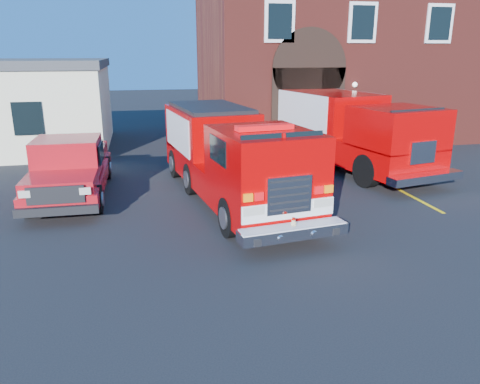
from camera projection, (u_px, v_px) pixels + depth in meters
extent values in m
plane|color=black|center=(231.00, 224.00, 13.35)|extent=(100.00, 100.00, 0.00)
cube|color=yellow|center=(416.00, 199.00, 15.60)|extent=(0.12, 3.00, 0.01)
cube|color=yellow|center=(373.00, 176.00, 18.41)|extent=(0.12, 3.00, 0.01)
cube|color=yellow|center=(342.00, 160.00, 21.22)|extent=(0.12, 3.00, 0.01)
cube|color=maroon|center=(336.00, 64.00, 27.12)|extent=(15.00, 10.00, 8.00)
cube|color=black|center=(308.00, 111.00, 22.29)|extent=(3.60, 0.12, 4.00)
cylinder|color=black|center=(309.00, 68.00, 21.72)|extent=(3.60, 0.12, 3.60)
cube|color=black|center=(280.00, 21.00, 20.81)|extent=(1.40, 0.10, 1.80)
cube|color=black|center=(363.00, 23.00, 21.61)|extent=(1.40, 0.10, 1.80)
cube|color=black|center=(440.00, 24.00, 22.42)|extent=(1.40, 0.10, 1.80)
cube|color=#E8E4C4|center=(2.00, 109.00, 23.13)|extent=(10.00, 8.00, 4.00)
cube|color=black|center=(28.00, 118.00, 19.76)|extent=(1.20, 0.10, 1.40)
cylinder|color=black|center=(230.00, 217.00, 12.28)|extent=(0.48, 1.11, 1.07)
cylinder|color=black|center=(303.00, 208.00, 12.98)|extent=(0.48, 1.11, 1.07)
cube|color=#AE0203|center=(230.00, 175.00, 15.37)|extent=(3.60, 9.04, 0.88)
cube|color=#AE0203|center=(210.00, 130.00, 17.06)|extent=(3.00, 4.59, 1.56)
cube|color=#AE0203|center=(264.00, 158.00, 12.48)|extent=(2.84, 3.43, 1.47)
cube|color=black|center=(284.00, 152.00, 11.26)|extent=(2.14, 0.37, 0.92)
cube|color=red|center=(265.00, 127.00, 12.24)|extent=(1.59, 0.54, 0.14)
cube|color=white|center=(289.00, 210.00, 11.33)|extent=(2.43, 0.39, 0.43)
cube|color=silver|center=(289.00, 195.00, 11.21)|extent=(1.17, 0.22, 0.92)
cube|color=silver|center=(293.00, 232.00, 11.22)|extent=(2.78, 0.90, 0.27)
cube|color=#B7B7BF|center=(177.00, 132.00, 16.66)|extent=(0.51, 3.49, 1.27)
cube|color=#B7B7BF|center=(242.00, 129.00, 17.47)|extent=(0.51, 3.49, 1.27)
sphere|color=tan|center=(293.00, 224.00, 11.16)|extent=(0.14, 0.14, 0.12)
sphere|color=tan|center=(294.00, 220.00, 11.13)|extent=(0.11, 0.11, 0.10)
sphere|color=tan|center=(292.00, 219.00, 11.12)|extent=(0.04, 0.04, 0.04)
sphere|color=tan|center=(295.00, 218.00, 11.14)|extent=(0.04, 0.04, 0.04)
ellipsoid|color=#BE0900|center=(294.00, 219.00, 11.12)|extent=(0.12, 0.12, 0.06)
cylinder|color=#BE0900|center=(294.00, 220.00, 11.12)|extent=(0.13, 0.13, 0.01)
cylinder|color=black|center=(29.00, 203.00, 13.74)|extent=(0.32, 0.88, 0.88)
cylinder|color=black|center=(97.00, 199.00, 14.11)|extent=(0.32, 0.88, 0.88)
cube|color=#A50F18|center=(72.00, 179.00, 15.78)|extent=(2.26, 6.06, 0.49)
cube|color=#A50F18|center=(60.00, 183.00, 13.65)|extent=(2.04, 1.67, 0.38)
cube|color=#A50F18|center=(68.00, 155.00, 15.22)|extent=(2.04, 2.00, 1.10)
cube|color=#A50F18|center=(77.00, 155.00, 17.31)|extent=(2.05, 2.33, 0.60)
cube|color=black|center=(57.00, 211.00, 12.90)|extent=(2.24, 0.18, 0.24)
cylinder|color=black|center=(367.00, 171.00, 16.80)|extent=(0.62, 1.26, 1.21)
cylinder|color=black|center=(418.00, 164.00, 17.74)|extent=(0.62, 1.26, 1.21)
cube|color=#AE0203|center=(344.00, 144.00, 19.87)|extent=(4.47, 9.16, 0.99)
cube|color=#AE0203|center=(324.00, 110.00, 20.95)|extent=(3.80, 5.94, 1.65)
cube|color=#AE0203|center=(397.00, 128.00, 16.84)|extent=(3.22, 3.14, 1.43)
cube|color=#B7B7BF|center=(297.00, 114.00, 20.45)|extent=(0.98, 4.53, 1.87)
cube|color=#B7B7BF|center=(349.00, 111.00, 21.52)|extent=(0.98, 4.53, 1.87)
cube|color=silver|center=(426.00, 178.00, 15.87)|extent=(3.01, 1.08, 0.27)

